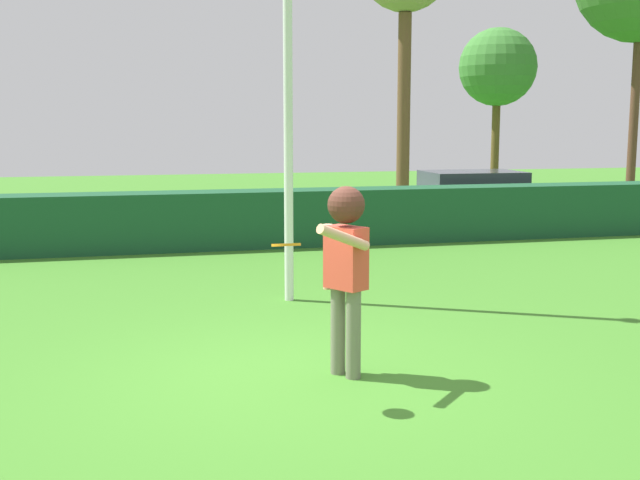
{
  "coord_description": "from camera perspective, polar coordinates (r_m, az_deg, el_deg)",
  "views": [
    {
      "loc": [
        -1.51,
        -6.98,
        2.36
      ],
      "look_at": [
        0.44,
        0.92,
        1.15
      ],
      "focal_mm": 44.17,
      "sensor_mm": 36.0,
      "label": 1
    }
  ],
  "objects": [
    {
      "name": "hedge_row",
      "position": [
        15.06,
        -8.03,
        1.45
      ],
      "size": [
        29.68,
        0.9,
        1.08
      ],
      "primitive_type": "cube",
      "color": "#194B2C",
      "rests_on": "ground"
    },
    {
      "name": "person",
      "position": [
        7.26,
        1.84,
        -1.14
      ],
      "size": [
        0.6,
        0.79,
        1.79
      ],
      "color": "slate",
      "rests_on": "ground"
    },
    {
      "name": "oak_tree",
      "position": [
        25.91,
        12.75,
        12.05
      ],
      "size": [
        2.44,
        2.44,
        5.33
      ],
      "color": "brown",
      "rests_on": "ground"
    },
    {
      "name": "ground_plane",
      "position": [
        7.52,
        -1.62,
        -9.84
      ],
      "size": [
        60.0,
        60.0,
        0.0
      ],
      "primitive_type": "plane",
      "color": "#3D7B26"
    },
    {
      "name": "frisbee",
      "position": [
        6.5,
        -2.47,
        -0.35
      ],
      "size": [
        0.24,
        0.24,
        0.06
      ],
      "color": "orange"
    },
    {
      "name": "parked_car_white",
      "position": [
        18.76,
        10.96,
        3.2
      ],
      "size": [
        4.25,
        1.91,
        1.25
      ],
      "color": "white",
      "rests_on": "ground"
    },
    {
      "name": "lamppost",
      "position": [
        10.43,
        -2.36,
        14.54
      ],
      "size": [
        0.24,
        0.24,
        6.29
      ],
      "color": "silver",
      "rests_on": "ground"
    }
  ]
}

